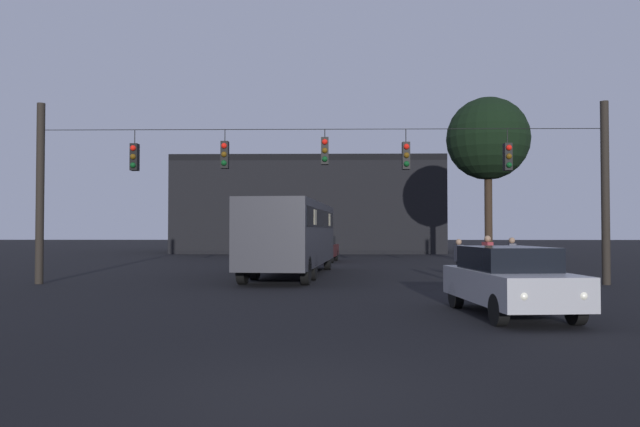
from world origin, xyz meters
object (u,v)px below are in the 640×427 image
(car_near_right, at_px, (509,280))
(tree_left_silhouette, at_px, (488,139))
(city_bus, at_px, (292,231))
(pedestrian_crossing_center, at_px, (459,258))
(car_far_left, at_px, (321,248))
(pedestrian_crossing_left, at_px, (512,257))
(pedestrian_crossing_right, at_px, (488,256))

(car_near_right, distance_m, tree_left_silhouette, 22.53)
(city_bus, distance_m, pedestrian_crossing_center, 7.14)
(car_far_left, distance_m, pedestrian_crossing_center, 15.60)
(car_near_right, height_order, car_far_left, same)
(city_bus, height_order, pedestrian_crossing_left, city_bus)
(car_far_left, bearing_deg, pedestrian_crossing_left, -64.07)
(pedestrian_crossing_left, height_order, pedestrian_crossing_center, pedestrian_crossing_left)
(pedestrian_crossing_left, bearing_deg, pedestrian_crossing_center, -175.02)
(pedestrian_crossing_center, height_order, tree_left_silhouette, tree_left_silhouette)
(city_bus, bearing_deg, pedestrian_crossing_center, -29.73)
(pedestrian_crossing_left, distance_m, pedestrian_crossing_right, 1.03)
(car_far_left, relative_size, pedestrian_crossing_right, 2.63)
(city_bus, bearing_deg, pedestrian_crossing_left, -22.48)
(car_far_left, relative_size, tree_left_silhouette, 0.47)
(car_far_left, distance_m, pedestrian_crossing_right, 16.13)
(car_near_right, relative_size, car_far_left, 1.00)
(city_bus, distance_m, pedestrian_crossing_left, 8.79)
(car_near_right, bearing_deg, city_bus, 115.48)
(city_bus, height_order, car_far_left, city_bus)
(city_bus, height_order, tree_left_silhouette, tree_left_silhouette)
(car_near_right, distance_m, pedestrian_crossing_right, 8.12)
(pedestrian_crossing_left, relative_size, pedestrian_crossing_center, 1.03)
(car_near_right, height_order, pedestrian_crossing_right, pedestrian_crossing_right)
(pedestrian_crossing_center, height_order, pedestrian_crossing_right, pedestrian_crossing_right)
(car_far_left, bearing_deg, car_near_right, -78.71)
(pedestrian_crossing_center, bearing_deg, pedestrian_crossing_right, -11.56)
(car_near_right, bearing_deg, pedestrian_crossing_right, 78.99)
(car_near_right, distance_m, pedestrian_crossing_left, 8.70)
(car_far_left, relative_size, pedestrian_crossing_center, 2.84)
(pedestrian_crossing_right, bearing_deg, car_near_right, -101.01)
(pedestrian_crossing_right, distance_m, tree_left_silhouette, 14.84)
(car_near_right, height_order, pedestrian_crossing_center, pedestrian_crossing_center)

